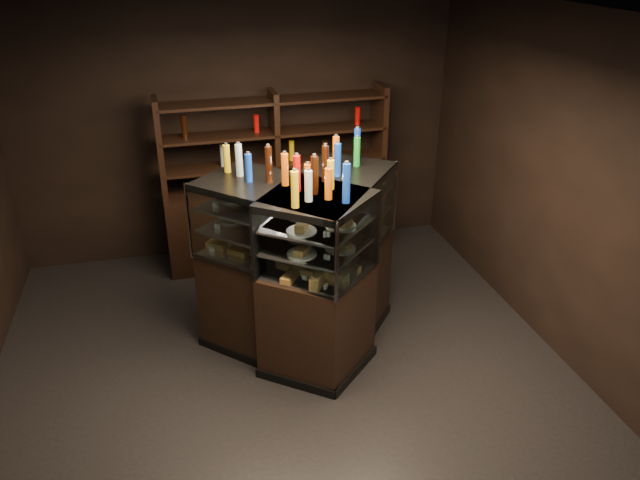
% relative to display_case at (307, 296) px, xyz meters
% --- Properties ---
extents(ground, '(5.00, 5.00, 0.00)m').
position_rel_display_case_xyz_m(ground, '(-0.29, -0.24, -0.54)').
color(ground, black).
rests_on(ground, ground).
extents(room_shell, '(5.02, 5.02, 3.01)m').
position_rel_display_case_xyz_m(room_shell, '(-0.29, -0.24, 1.40)').
color(room_shell, black).
rests_on(room_shell, ground).
extents(display_case, '(1.96, 1.64, 1.63)m').
position_rel_display_case_xyz_m(display_case, '(0.00, 0.00, 0.00)').
color(display_case, black).
rests_on(display_case, ground).
extents(food_display, '(1.45, 1.16, 0.49)m').
position_rel_display_case_xyz_m(food_display, '(0.00, -0.01, 0.69)').
color(food_display, '#B07E3F').
rests_on(food_display, display_case).
extents(bottles_top, '(1.27, 1.03, 0.30)m').
position_rel_display_case_xyz_m(bottles_top, '(-0.00, 0.00, 1.23)').
color(bottles_top, '#B20C0A').
rests_on(bottles_top, display_case).
extents(potted_conifer, '(0.38, 0.38, 0.81)m').
position_rel_display_case_xyz_m(potted_conifer, '(0.40, -0.15, -0.08)').
color(potted_conifer, black).
rests_on(potted_conifer, ground).
extents(back_shelving, '(2.52, 0.48, 2.00)m').
position_rel_display_case_xyz_m(back_shelving, '(0.06, 1.81, 0.06)').
color(back_shelving, black).
rests_on(back_shelving, ground).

